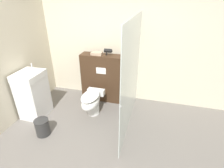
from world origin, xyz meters
TOP-DOWN VIEW (x-y plane):
  - ground_plane at (0.00, 0.00)m, footprint 12.00×12.00m
  - wall_back at (0.00, 1.97)m, footprint 8.00×0.06m
  - partition_panel at (-0.16, 1.72)m, footprint 1.00×0.31m
  - shower_glass at (0.59, 1.01)m, footprint 0.04×1.86m
  - toilet at (-0.21, 1.04)m, footprint 0.37×0.68m
  - sink_vanity at (-1.35, 0.74)m, footprint 0.46×0.54m
  - hair_drier at (-0.04, 1.74)m, footprint 0.19×0.09m
  - folded_towel at (-0.29, 1.70)m, footprint 0.24×0.15m
  - waste_bin at (-0.86, 0.25)m, footprint 0.26×0.26m

SIDE VIEW (x-z plane):
  - ground_plane at x=0.00m, z-range 0.00..0.00m
  - waste_bin at x=-0.86m, z-range 0.00..0.31m
  - toilet at x=-0.21m, z-range 0.06..0.57m
  - sink_vanity at x=-1.35m, z-range -0.07..1.04m
  - partition_panel at x=-0.16m, z-range 0.00..1.11m
  - shower_glass at x=0.59m, z-range 0.00..2.02m
  - folded_towel at x=-0.29m, z-range 1.11..1.17m
  - hair_drier at x=-0.04m, z-range 1.14..1.28m
  - wall_back at x=0.00m, z-range 0.00..2.50m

